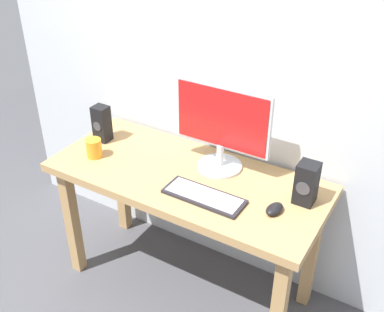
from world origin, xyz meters
TOP-DOWN VIEW (x-y plane):
  - ground_plane at (0.00, 0.00)m, footprint 6.00×6.00m
  - wall_back at (0.00, 0.35)m, footprint 2.83×0.04m
  - desk at (0.00, 0.00)m, footprint 1.41×0.61m
  - monitor at (0.11, 0.15)m, footprint 0.50×0.23m
  - keyboard_primary at (0.17, -0.12)m, footprint 0.39×0.15m
  - mouse at (0.49, -0.05)m, footprint 0.08×0.11m
  - speaker_right at (0.58, 0.09)m, footprint 0.09×0.10m
  - speaker_left at (-0.58, 0.06)m, footprint 0.08×0.08m
  - coffee_mug at (-0.51, -0.10)m, footprint 0.08×0.08m

SIDE VIEW (x-z plane):
  - ground_plane at x=0.00m, z-range 0.00..0.00m
  - desk at x=0.00m, z-range 0.28..1.04m
  - keyboard_primary at x=0.17m, z-range 0.77..0.78m
  - mouse at x=0.49m, z-range 0.77..0.80m
  - coffee_mug at x=-0.51m, z-range 0.77..0.87m
  - speaker_right at x=0.58m, z-range 0.77..0.97m
  - speaker_left at x=-0.58m, z-range 0.77..0.97m
  - monitor at x=0.11m, z-range 0.78..1.23m
  - wall_back at x=0.00m, z-range 0.00..3.00m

